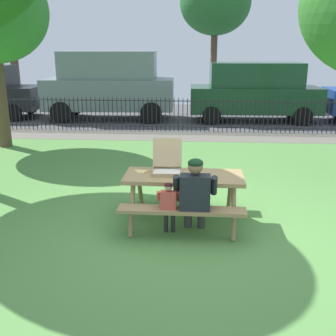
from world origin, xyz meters
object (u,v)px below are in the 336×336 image
at_px(pizza_slice_on_table, 143,171).
at_px(far_tree_left, 11,31).
at_px(pizza_box_open, 167,164).
at_px(adult_at_table, 195,194).
at_px(parked_car_center, 255,91).
at_px(parked_car_left, 109,84).
at_px(child_at_table, 169,203).
at_px(far_tree_midleft, 215,3).
at_px(picnic_table_foreground, 184,186).

distance_m(pizza_slice_on_table, far_tree_left, 16.72).
xyz_separation_m(pizza_box_open, pizza_slice_on_table, (-0.38, -0.04, -0.11)).
xyz_separation_m(pizza_box_open, adult_at_table, (0.45, -0.67, -0.23)).
height_order(pizza_slice_on_table, parked_car_center, parked_car_center).
bearing_deg(far_tree_left, parked_car_left, -41.55).
height_order(pizza_box_open, pizza_slice_on_table, pizza_box_open).
relative_size(child_at_table, parked_car_left, 0.18).
height_order(child_at_table, parked_car_center, parked_car_center).
bearing_deg(far_tree_midleft, picnic_table_foreground, -93.51).
height_order(pizza_slice_on_table, far_tree_midleft, far_tree_midleft).
height_order(child_at_table, far_tree_midleft, far_tree_midleft).
height_order(pizza_box_open, far_tree_left, far_tree_left).
xyz_separation_m(pizza_slice_on_table, child_at_table, (0.45, -0.66, -0.27)).
bearing_deg(pizza_slice_on_table, far_tree_left, 120.17).
xyz_separation_m(pizza_box_open, parked_car_left, (-2.81, 9.05, 0.42)).
xyz_separation_m(child_at_table, far_tree_left, (-8.76, 14.95, 2.83)).
relative_size(pizza_slice_on_table, far_tree_midleft, 0.05).
relative_size(picnic_table_foreground, parked_car_center, 0.39).
bearing_deg(parked_car_center, adult_at_table, -101.85).
bearing_deg(pizza_box_open, child_at_table, -83.77).
relative_size(parked_car_left, far_tree_midleft, 0.79).
bearing_deg(child_at_table, pizza_box_open, 96.23).
height_order(parked_car_left, far_tree_left, far_tree_left).
height_order(pizza_slice_on_table, far_tree_left, far_tree_left).
xyz_separation_m(adult_at_table, far_tree_left, (-9.12, 14.92, 2.68)).
xyz_separation_m(pizza_slice_on_table, far_tree_left, (-8.30, 14.28, 2.56)).
xyz_separation_m(parked_car_center, far_tree_left, (-11.16, 5.20, 2.24)).
height_order(pizza_box_open, parked_car_left, parked_car_left).
bearing_deg(picnic_table_foreground, pizza_box_open, 147.32).
distance_m(pizza_slice_on_table, adult_at_table, 1.05).
height_order(far_tree_left, far_tree_midleft, far_tree_midleft).
distance_m(child_at_table, far_tree_left, 17.55).
distance_m(picnic_table_foreground, pizza_box_open, 0.43).
distance_m(picnic_table_foreground, parked_car_center, 9.50).
distance_m(parked_car_left, far_tree_left, 8.10).
bearing_deg(adult_at_table, parked_car_center, 78.15).
xyz_separation_m(adult_at_table, child_at_table, (-0.37, -0.03, -0.15)).
xyz_separation_m(parked_car_left, parked_car_center, (5.30, -0.00, -0.21)).
height_order(parked_car_left, parked_car_center, parked_car_left).
distance_m(picnic_table_foreground, adult_at_table, 0.54).
xyz_separation_m(picnic_table_foreground, pizza_slice_on_table, (-0.65, 0.13, 0.18)).
bearing_deg(adult_at_table, far_tree_midleft, 87.28).
relative_size(pizza_slice_on_table, parked_car_left, 0.06).
bearing_deg(pizza_box_open, pizza_slice_on_table, -174.20).
bearing_deg(child_at_table, parked_car_center, 76.13).
xyz_separation_m(picnic_table_foreground, far_tree_left, (-8.95, 14.42, 2.74)).
bearing_deg(far_tree_left, pizza_slice_on_table, -59.83).
xyz_separation_m(picnic_table_foreground, adult_at_table, (0.18, -0.50, 0.06)).
xyz_separation_m(pizza_box_open, far_tree_midleft, (1.15, 14.25, 3.66)).
relative_size(child_at_table, parked_car_center, 0.18).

